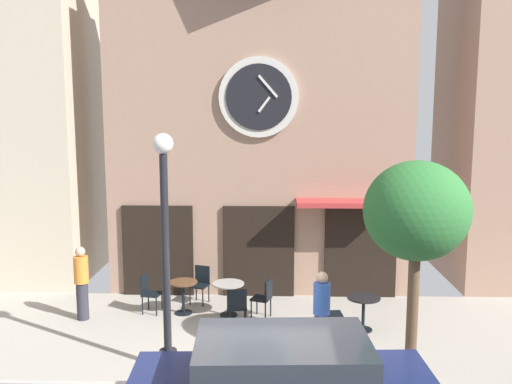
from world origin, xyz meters
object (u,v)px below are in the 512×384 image
at_px(cafe_table_near_door, 183,292).
at_px(cafe_chair_left_end, 238,305).
at_px(pedestrian_blue, 322,313).
at_px(pedestrian_orange, 82,282).
at_px(cafe_chair_facing_wall, 201,281).
at_px(cafe_chair_near_tree, 264,296).
at_px(cafe_chair_facing_street, 149,290).
at_px(street_lamp, 166,253).
at_px(cafe_table_center, 363,307).
at_px(cafe_chair_near_lamp, 329,311).
at_px(street_tree, 417,213).
at_px(cafe_table_center_right, 228,292).

distance_m(cafe_table_near_door, cafe_chair_left_end, 1.56).
distance_m(cafe_chair_left_end, pedestrian_blue, 2.15).
bearing_deg(cafe_table_near_door, pedestrian_orange, -169.28).
bearing_deg(cafe_chair_facing_wall, cafe_chair_near_tree, -32.24).
distance_m(cafe_chair_near_tree, pedestrian_blue, 2.24).
bearing_deg(cafe_chair_facing_street, street_lamp, -70.90).
bearing_deg(cafe_chair_left_end, cafe_table_near_door, 147.05).
xyz_separation_m(cafe_chair_facing_wall, pedestrian_blue, (2.67, -2.91, 0.33)).
bearing_deg(cafe_chair_left_end, street_lamp, -120.88).
bearing_deg(street_lamp, cafe_table_center, 26.25).
relative_size(cafe_table_near_door, cafe_chair_near_lamp, 0.85).
height_order(street_tree, pedestrian_blue, street_tree).
bearing_deg(street_lamp, pedestrian_orange, 135.21).
relative_size(cafe_table_near_door, cafe_chair_near_tree, 0.85).
bearing_deg(cafe_chair_facing_street, pedestrian_blue, -30.14).
relative_size(cafe_table_center_right, cafe_table_center, 1.04).
height_order(street_tree, cafe_chair_near_tree, street_tree).
distance_m(cafe_table_near_door, cafe_chair_facing_wall, 0.81).
distance_m(cafe_table_center_right, cafe_chair_near_tree, 0.84).
height_order(street_tree, cafe_table_center_right, street_tree).
height_order(street_tree, cafe_chair_facing_street, street_tree).
xyz_separation_m(street_lamp, street_tree, (4.35, -0.06, 0.76)).
height_order(street_lamp, cafe_table_near_door, street_lamp).
distance_m(cafe_table_center, cafe_chair_near_lamp, 0.82).
bearing_deg(cafe_table_center_right, cafe_chair_near_lamp, -25.92).
bearing_deg(cafe_table_near_door, cafe_chair_facing_street, 177.00).
distance_m(cafe_table_near_door, cafe_chair_near_tree, 1.89).
height_order(street_lamp, cafe_chair_facing_wall, street_lamp).
distance_m(cafe_chair_near_lamp, cafe_chair_near_tree, 1.63).
relative_size(street_tree, pedestrian_blue, 2.29).
bearing_deg(cafe_table_center_right, street_lamp, -108.49).
relative_size(cafe_table_center, cafe_chair_facing_wall, 0.82).
xyz_separation_m(street_tree, cafe_chair_facing_wall, (-4.20, 3.57, -2.40)).
bearing_deg(pedestrian_orange, cafe_chair_near_tree, 2.50).
distance_m(cafe_chair_facing_wall, cafe_chair_facing_street, 1.32).
xyz_separation_m(street_tree, pedestrian_orange, (-6.71, 2.40, -2.07)).
xyz_separation_m(street_lamp, cafe_table_near_door, (-0.16, 2.76, -1.65)).
bearing_deg(cafe_chair_left_end, pedestrian_blue, -38.07).
relative_size(cafe_table_center_right, cafe_chair_facing_wall, 0.85).
bearing_deg(cafe_chair_left_end, cafe_chair_near_tree, 46.86).
bearing_deg(cafe_chair_left_end, cafe_table_center, -0.60).
height_order(street_tree, cafe_chair_near_lamp, street_tree).
bearing_deg(cafe_table_near_door, pedestrian_blue, -35.91).
xyz_separation_m(cafe_chair_facing_street, pedestrian_orange, (-1.39, -0.46, 0.33)).
relative_size(cafe_chair_near_tree, pedestrian_orange, 0.54).
relative_size(cafe_table_near_door, cafe_chair_facing_wall, 0.85).
bearing_deg(pedestrian_orange, cafe_chair_near_lamp, -7.75).
xyz_separation_m(cafe_table_near_door, pedestrian_orange, (-2.20, -0.42, 0.34)).
xyz_separation_m(cafe_table_near_door, cafe_chair_facing_wall, (0.31, 0.75, 0.01)).
distance_m(cafe_table_near_door, cafe_table_center, 4.09).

